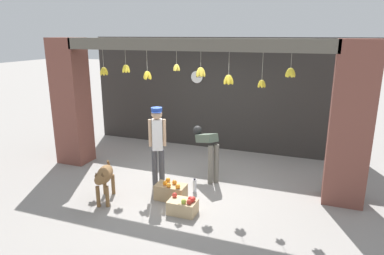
{
  "coord_description": "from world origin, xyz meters",
  "views": [
    {
      "loc": [
        2.42,
        -6.15,
        3.03
      ],
      "look_at": [
        0.0,
        0.36,
        1.12
      ],
      "focal_mm": 32.0,
      "sensor_mm": 36.0,
      "label": 1
    }
  ],
  "objects": [
    {
      "name": "shopkeeper",
      "position": [
        -0.44,
        -0.39,
        0.99
      ],
      "size": [
        0.32,
        0.31,
        1.67
      ],
      "rotation": [
        0.0,
        0.0,
        3.58
      ],
      "color": "#424247",
      "rests_on": "ground_plane"
    },
    {
      "name": "fruit_crate_apples",
      "position": [
        0.41,
        -1.18,
        0.14
      ],
      "size": [
        0.49,
        0.33,
        0.33
      ],
      "color": "tan",
      "rests_on": "ground_plane"
    },
    {
      "name": "fruit_crate_oranges",
      "position": [
        -0.01,
        -0.76,
        0.16
      ],
      "size": [
        0.57,
        0.32,
        0.37
      ],
      "color": "tan",
      "rests_on": "ground_plane"
    },
    {
      "name": "dog",
      "position": [
        -1.12,
        -1.26,
        0.49
      ],
      "size": [
        0.52,
        0.95,
        0.72
      ],
      "rotation": [
        0.0,
        0.0,
        -1.2
      ],
      "color": "brown",
      "rests_on": "ground_plane"
    },
    {
      "name": "shop_pillar_right",
      "position": [
        3.01,
        0.3,
        1.48
      ],
      "size": [
        0.7,
        0.6,
        2.95
      ],
      "primitive_type": "cube",
      "color": "brown",
      "rests_on": "ground_plane"
    },
    {
      "name": "shop_back_wall",
      "position": [
        0.0,
        2.49,
        1.48
      ],
      "size": [
        7.33,
        0.12,
        2.95
      ],
      "primitive_type": "cube",
      "color": "#2D2B28",
      "rests_on": "ground_plane"
    },
    {
      "name": "water_bottle",
      "position": [
        0.31,
        -0.32,
        0.13
      ],
      "size": [
        0.07,
        0.07,
        0.29
      ],
      "color": "silver",
      "rests_on": "ground_plane"
    },
    {
      "name": "wall_clock",
      "position": [
        -0.62,
        2.42,
        1.93
      ],
      "size": [
        0.34,
        0.03,
        0.34
      ],
      "color": "black"
    },
    {
      "name": "ground_plane",
      "position": [
        0.0,
        0.0,
        0.0
      ],
      "size": [
        60.0,
        60.0,
        0.0
      ],
      "primitive_type": "plane",
      "color": "gray"
    },
    {
      "name": "storefront_awning",
      "position": [
        -0.01,
        0.12,
        2.78
      ],
      "size": [
        5.43,
        0.28,
        0.88
      ],
      "color": "#5B564C"
    },
    {
      "name": "worker_stooping",
      "position": [
        0.35,
        0.37,
        0.72
      ],
      "size": [
        0.71,
        0.65,
        1.09
      ],
      "rotation": [
        0.0,
        0.0,
        0.86
      ],
      "color": "#6B665B",
      "rests_on": "ground_plane"
    },
    {
      "name": "shop_pillar_left",
      "position": [
        -3.01,
        0.3,
        1.48
      ],
      "size": [
        0.7,
        0.6,
        2.95
      ],
      "primitive_type": "cube",
      "color": "brown",
      "rests_on": "ground_plane"
    }
  ]
}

